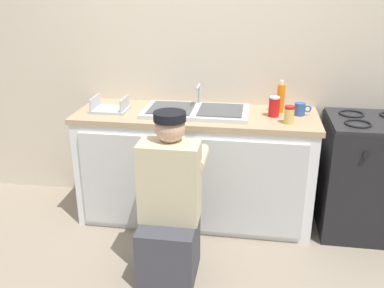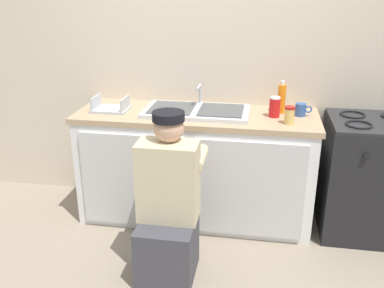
{
  "view_description": "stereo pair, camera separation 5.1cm",
  "coord_description": "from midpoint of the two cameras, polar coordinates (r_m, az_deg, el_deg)",
  "views": [
    {
      "loc": [
        0.45,
        -2.81,
        1.85
      ],
      "look_at": [
        0.0,
        0.1,
        0.71
      ],
      "focal_mm": 40.0,
      "sensor_mm": 36.0,
      "label": 1
    },
    {
      "loc": [
        0.5,
        -2.8,
        1.85
      ],
      "look_at": [
        0.0,
        0.1,
        0.71
      ],
      "focal_mm": 40.0,
      "sensor_mm": 36.0,
      "label": 2
    }
  ],
  "objects": [
    {
      "name": "dish_rack_tray",
      "position": [
        3.41,
        -11.3,
        4.75
      ],
      "size": [
        0.28,
        0.22,
        0.11
      ],
      "color": "#B2B7BC",
      "rests_on": "countertop"
    },
    {
      "name": "stove_range",
      "position": [
        3.51,
        21.88,
        -3.98
      ],
      "size": [
        0.66,
        0.62,
        0.91
      ],
      "color": "black",
      "rests_on": "ground_plane"
    },
    {
      "name": "sink_double_basin",
      "position": [
        3.28,
        0.09,
        4.47
      ],
      "size": [
        0.8,
        0.44,
        0.19
      ],
      "color": "silver",
      "rests_on": "countertop"
    },
    {
      "name": "plumber_person",
      "position": [
        2.78,
        -3.53,
        -8.9
      ],
      "size": [
        0.42,
        0.61,
        1.1
      ],
      "color": "#3F3F47",
      "rests_on": "ground_plane"
    },
    {
      "name": "ground_plane",
      "position": [
        3.4,
        -0.7,
        -11.88
      ],
      "size": [
        12.0,
        12.0,
        0.0
      ],
      "primitive_type": "plane",
      "color": "gray"
    },
    {
      "name": "soda_cup_red",
      "position": [
        3.24,
        10.45,
        4.92
      ],
      "size": [
        0.08,
        0.08,
        0.15
      ],
      "color": "red",
      "rests_on": "countertop"
    },
    {
      "name": "soap_bottle_orange",
      "position": [
        3.34,
        11.32,
        6.03
      ],
      "size": [
        0.06,
        0.06,
        0.25
      ],
      "color": "orange",
      "rests_on": "countertop"
    },
    {
      "name": "back_wall",
      "position": [
        3.54,
        0.96,
        11.38
      ],
      "size": [
        6.0,
        0.1,
        2.5
      ],
      "primitive_type": "cube",
      "color": "beige",
      "rests_on": "ground_plane"
    },
    {
      "name": "countertop",
      "position": [
        3.29,
        0.09,
        3.79
      ],
      "size": [
        1.85,
        0.62,
        0.04
      ],
      "primitive_type": "cube",
      "color": "tan",
      "rests_on": "counter_cabinet"
    },
    {
      "name": "coffee_mug",
      "position": [
        3.32,
        13.8,
        4.54
      ],
      "size": [
        0.13,
        0.08,
        0.09
      ],
      "color": "#335699",
      "rests_on": "countertop"
    },
    {
      "name": "condiment_jar",
      "position": [
        3.1,
        12.37,
        3.84
      ],
      "size": [
        0.07,
        0.07,
        0.13
      ],
      "color": "#DBB760",
      "rests_on": "countertop"
    },
    {
      "name": "counter_cabinet",
      "position": [
        3.44,
        0.06,
        -3.33
      ],
      "size": [
        1.81,
        0.62,
        0.85
      ],
      "color": "white",
      "rests_on": "ground_plane"
    }
  ]
}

